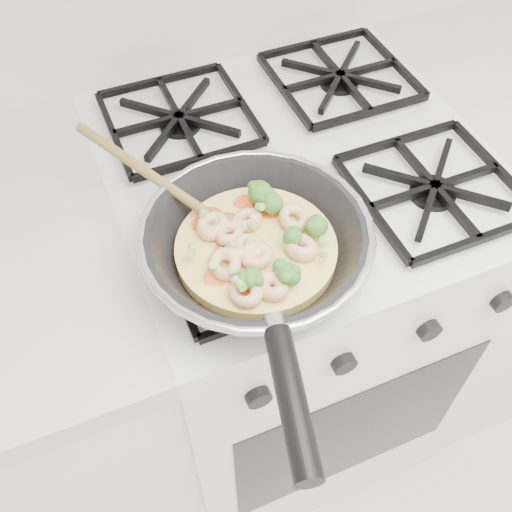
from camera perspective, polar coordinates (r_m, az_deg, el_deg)
name	(u,v)px	position (r m, az deg, el deg)	size (l,w,h in m)	color
stove	(288,310)	(1.29, 3.08, -5.23)	(0.60, 0.60, 0.92)	white
skillet	(256,245)	(0.75, 0.02, 1.06)	(0.32, 0.56, 0.10)	black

